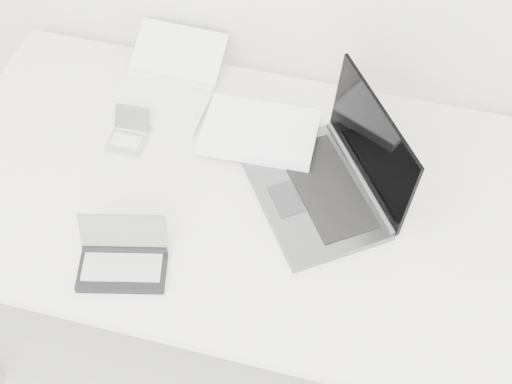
% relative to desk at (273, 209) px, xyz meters
% --- Properties ---
extents(desk, '(1.60, 0.80, 0.73)m').
position_rel_desk_xyz_m(desk, '(0.00, 0.00, 0.00)').
color(desk, white).
rests_on(desk, ground).
extents(laptop_large, '(0.52, 0.45, 0.24)m').
position_rel_desk_xyz_m(laptop_large, '(0.05, 0.09, 0.09)').
color(laptop_large, '#5C5E61').
rests_on(laptop_large, desk).
extents(netbook_open_white, '(0.25, 0.30, 0.09)m').
position_rel_desk_xyz_m(netbook_open_white, '(-0.35, 0.25, 0.07)').
color(netbook_open_white, white).
rests_on(netbook_open_white, desk).
extents(pda_silver, '(0.09, 0.11, 0.07)m').
position_rel_desk_xyz_m(pda_silver, '(-0.39, 0.08, 0.06)').
color(pda_silver, '#B5B6BA').
rests_on(pda_silver, desk).
extents(palmtop_charcoal, '(0.21, 0.18, 0.10)m').
position_rel_desk_xyz_m(palmtop_charcoal, '(-0.27, -0.26, 0.07)').
color(palmtop_charcoal, black).
rests_on(palmtop_charcoal, desk).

